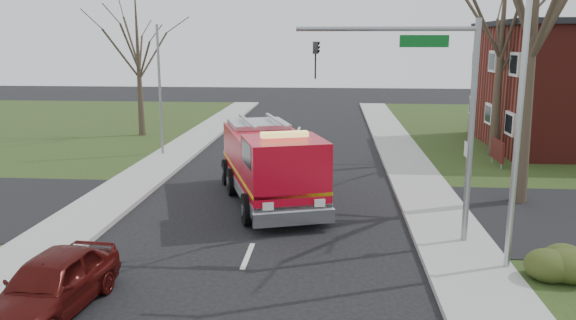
{
  "coord_description": "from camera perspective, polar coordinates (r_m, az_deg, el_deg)",
  "views": [
    {
      "loc": [
        2.42,
        -15.28,
        6.17
      ],
      "look_at": [
        0.84,
        4.19,
        2.0
      ],
      "focal_mm": 35.0,
      "sensor_mm": 36.0,
      "label": 1
    }
  ],
  "objects": [
    {
      "name": "ground",
      "position": [
        16.65,
        -4.11,
        -9.72
      ],
      "size": [
        120.0,
        120.0,
        0.0
      ],
      "primitive_type": "plane",
      "color": "black",
      "rests_on": "ground"
    },
    {
      "name": "sidewalk_right",
      "position": [
        16.88,
        17.5,
        -9.7
      ],
      "size": [
        2.4,
        80.0,
        0.15
      ],
      "primitive_type": "cube",
      "color": "#969791",
      "rests_on": "ground"
    },
    {
      "name": "sidewalk_left",
      "position": [
        18.57,
        -23.59,
        -8.16
      ],
      "size": [
        2.4,
        80.0,
        0.15
      ],
      "primitive_type": "cube",
      "color": "#969791",
      "rests_on": "ground"
    },
    {
      "name": "health_center_sign",
      "position": [
        29.41,
        20.5,
        0.91
      ],
      "size": [
        0.12,
        2.0,
        1.4
      ],
      "color": "#481310",
      "rests_on": "ground"
    },
    {
      "name": "bare_tree_near",
      "position": [
        22.46,
        23.78,
        14.24
      ],
      "size": [
        6.0,
        6.0,
        12.0
      ],
      "color": "#3C2E23",
      "rests_on": "ground"
    },
    {
      "name": "bare_tree_far",
      "position": [
        31.47,
        20.93,
        11.85
      ],
      "size": [
        5.25,
        5.25,
        10.5
      ],
      "color": "#3C2E23",
      "rests_on": "ground"
    },
    {
      "name": "bare_tree_left",
      "position": [
        37.41,
        -15.02,
        10.72
      ],
      "size": [
        4.5,
        4.5,
        9.0
      ],
      "color": "#3C2E23",
      "rests_on": "ground"
    },
    {
      "name": "traffic_signal_mast",
      "position": [
        17.07,
        14.12,
        6.78
      ],
      "size": [
        5.29,
        0.18,
        6.8
      ],
      "color": "gray",
      "rests_on": "ground"
    },
    {
      "name": "streetlight_pole",
      "position": [
        15.6,
        22.32,
        5.2
      ],
      "size": [
        1.48,
        0.16,
        8.4
      ],
      "color": "#B7BABF",
      "rests_on": "ground"
    },
    {
      "name": "utility_pole_far",
      "position": [
        30.81,
        -12.88,
        6.78
      ],
      "size": [
        0.14,
        0.14,
        7.0
      ],
      "primitive_type": "cylinder",
      "color": "gray",
      "rests_on": "ground"
    },
    {
      "name": "fire_engine",
      "position": [
        21.59,
        -1.8,
        -0.64
      ],
      "size": [
        4.97,
        8.28,
        3.16
      ],
      "rotation": [
        0.0,
        0.0,
        0.31
      ],
      "color": "red",
      "rests_on": "ground"
    },
    {
      "name": "parked_car_maroon",
      "position": [
        14.22,
        -22.91,
        -11.53
      ],
      "size": [
        2.04,
        4.3,
        1.42
      ],
      "primitive_type": "imported",
      "rotation": [
        0.0,
        0.0,
        -0.09
      ],
      "color": "#440D0B",
      "rests_on": "ground"
    }
  ]
}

